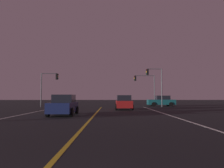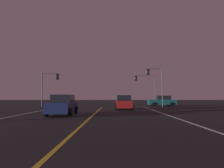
{
  "view_description": "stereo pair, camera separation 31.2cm",
  "coord_description": "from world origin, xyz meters",
  "px_view_note": "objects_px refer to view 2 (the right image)",
  "views": [
    {
      "loc": [
        1.38,
        -1.59,
        1.54
      ],
      "look_at": [
        1.52,
        25.11,
        3.07
      ],
      "focal_mm": 35.27,
      "sensor_mm": 36.0,
      "label": 1
    },
    {
      "loc": [
        1.69,
        -1.59,
        1.54
      ],
      "look_at": [
        1.52,
        25.11,
        3.07
      ],
      "focal_mm": 35.27,
      "sensor_mm": 36.0,
      "label": 2
    }
  ],
  "objects_px": {
    "car_crossing_side": "(162,101)",
    "traffic_light_near_left": "(50,82)",
    "traffic_light_far_right": "(145,83)",
    "car_oncoming": "(62,105)",
    "traffic_light_near_right": "(155,79)",
    "car_ahead_far": "(124,103)"
  },
  "relations": [
    {
      "from": "car_ahead_far",
      "to": "traffic_light_near_left",
      "type": "distance_m",
      "value": 12.84
    },
    {
      "from": "car_crossing_side",
      "to": "car_oncoming",
      "type": "distance_m",
      "value": 20.66
    },
    {
      "from": "traffic_light_near_right",
      "to": "traffic_light_near_left",
      "type": "height_order",
      "value": "traffic_light_near_right"
    },
    {
      "from": "traffic_light_near_left",
      "to": "traffic_light_far_right",
      "type": "relative_size",
      "value": 0.96
    },
    {
      "from": "traffic_light_near_left",
      "to": "traffic_light_near_right",
      "type": "bearing_deg",
      "value": 0.0
    },
    {
      "from": "car_crossing_side",
      "to": "car_ahead_far",
      "type": "height_order",
      "value": "same"
    },
    {
      "from": "traffic_light_near_right",
      "to": "car_ahead_far",
      "type": "bearing_deg",
      "value": 52.7
    },
    {
      "from": "car_crossing_side",
      "to": "traffic_light_near_left",
      "type": "xyz_separation_m",
      "value": [
        -17.19,
        -2.36,
        2.91
      ]
    },
    {
      "from": "car_oncoming",
      "to": "traffic_light_far_right",
      "type": "relative_size",
      "value": 0.82
    },
    {
      "from": "car_crossing_side",
      "to": "car_oncoming",
      "type": "bearing_deg",
      "value": 54.57
    },
    {
      "from": "car_crossing_side",
      "to": "traffic_light_near_right",
      "type": "height_order",
      "value": "traffic_light_near_right"
    },
    {
      "from": "car_crossing_side",
      "to": "car_oncoming",
      "type": "xyz_separation_m",
      "value": [
        -11.98,
        -16.84,
        0.0
      ]
    },
    {
      "from": "traffic_light_near_right",
      "to": "traffic_light_near_left",
      "type": "relative_size",
      "value": 1.14
    },
    {
      "from": "car_crossing_side",
      "to": "traffic_light_near_left",
      "type": "height_order",
      "value": "traffic_light_near_left"
    },
    {
      "from": "traffic_light_near_right",
      "to": "traffic_light_near_left",
      "type": "bearing_deg",
      "value": 0.0
    },
    {
      "from": "car_crossing_side",
      "to": "traffic_light_near_right",
      "type": "bearing_deg",
      "value": 56.85
    },
    {
      "from": "traffic_light_far_right",
      "to": "car_oncoming",
      "type": "bearing_deg",
      "value": 63.98
    },
    {
      "from": "car_oncoming",
      "to": "traffic_light_near_right",
      "type": "distance_m",
      "value": 18.17
    },
    {
      "from": "car_ahead_far",
      "to": "car_oncoming",
      "type": "height_order",
      "value": "same"
    },
    {
      "from": "traffic_light_near_right",
      "to": "traffic_light_near_left",
      "type": "xyz_separation_m",
      "value": [
        -15.65,
        0.0,
        -0.46
      ]
    },
    {
      "from": "traffic_light_near_right",
      "to": "traffic_light_far_right",
      "type": "height_order",
      "value": "traffic_light_near_right"
    },
    {
      "from": "car_oncoming",
      "to": "traffic_light_near_right",
      "type": "xyz_separation_m",
      "value": [
        10.44,
        14.48,
        3.37
      ]
    }
  ]
}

